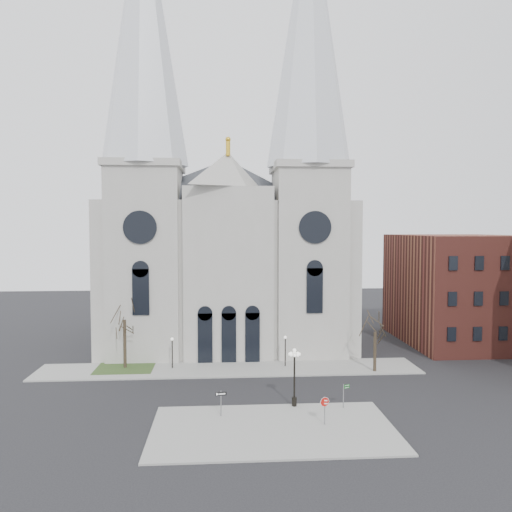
{
  "coord_description": "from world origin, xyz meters",
  "views": [
    {
      "loc": [
        -0.72,
        -40.84,
        14.9
      ],
      "look_at": [
        2.62,
        8.0,
        12.16
      ],
      "focal_mm": 35.0,
      "sensor_mm": 36.0,
      "label": 1
    }
  ],
  "objects": [
    {
      "name": "street_name_sign",
      "position": [
        9.28,
        -1.14,
        1.31
      ],
      "size": [
        0.59,
        0.28,
        1.95
      ],
      "rotation": [
        0.0,
        0.0,
        0.4
      ],
      "color": "slate",
      "rests_on": "sidewalk_near"
    },
    {
      "name": "ped_lamp_left",
      "position": [
        -6.0,
        11.5,
        2.33
      ],
      "size": [
        0.32,
        0.32,
        3.26
      ],
      "color": "black",
      "rests_on": "sidewalk_far"
    },
    {
      "name": "ped_lamp_right",
      "position": [
        6.0,
        11.5,
        2.33
      ],
      "size": [
        0.32,
        0.32,
        3.26
      ],
      "color": "black",
      "rests_on": "sidewalk_far"
    },
    {
      "name": "bg_building_brick",
      "position": [
        30.0,
        22.0,
        7.0
      ],
      "size": [
        14.0,
        18.0,
        14.0
      ],
      "primitive_type": "cube",
      "color": "maroon",
      "rests_on": "ground"
    },
    {
      "name": "cathedral",
      "position": [
        0.0,
        22.86,
        18.48
      ],
      "size": [
        33.0,
        26.66,
        54.0
      ],
      "color": "#A19E96",
      "rests_on": "ground"
    },
    {
      "name": "sidewalk_far",
      "position": [
        0.0,
        11.0,
        0.07
      ],
      "size": [
        40.0,
        6.0,
        0.14
      ],
      "primitive_type": "cube",
      "color": "gray",
      "rests_on": "ground"
    },
    {
      "name": "tree_left",
      "position": [
        -11.0,
        12.0,
        5.58
      ],
      "size": [
        3.2,
        3.2,
        7.5
      ],
      "color": "#2C2319",
      "rests_on": "ground"
    },
    {
      "name": "tree_right",
      "position": [
        15.0,
        9.0,
        4.47
      ],
      "size": [
        3.2,
        3.2,
        6.0
      ],
      "color": "#2C2319",
      "rests_on": "ground"
    },
    {
      "name": "stop_sign",
      "position": [
        6.93,
        -4.57,
        1.68
      ],
      "size": [
        0.76,
        0.12,
        2.12
      ],
      "rotation": [
        0.0,
        0.0,
        -0.12
      ],
      "color": "slate",
      "rests_on": "sidewalk_near"
    },
    {
      "name": "globe_lamp",
      "position": [
        5.23,
        -0.5,
        3.18
      ],
      "size": [
        1.15,
        1.15,
        4.83
      ],
      "rotation": [
        0.0,
        0.0,
        -0.11
      ],
      "color": "black",
      "rests_on": "sidewalk_near"
    },
    {
      "name": "one_way_sign",
      "position": [
        -0.85,
        -2.33,
        1.52
      ],
      "size": [
        0.88,
        0.2,
        2.02
      ],
      "rotation": [
        0.0,
        0.0,
        0.18
      ],
      "color": "slate",
      "rests_on": "sidewalk_near"
    },
    {
      "name": "sidewalk_near",
      "position": [
        3.0,
        -5.0,
        0.07
      ],
      "size": [
        18.0,
        10.0,
        0.14
      ],
      "primitive_type": "cube",
      "color": "gray",
      "rests_on": "ground"
    },
    {
      "name": "grass_patch",
      "position": [
        -11.0,
        12.0,
        0.09
      ],
      "size": [
        6.0,
        5.0,
        0.18
      ],
      "primitive_type": "cube",
      "color": "#29421C",
      "rests_on": "ground"
    },
    {
      "name": "ground",
      "position": [
        0.0,
        0.0,
        0.0
      ],
      "size": [
        160.0,
        160.0,
        0.0
      ],
      "primitive_type": "plane",
      "color": "black",
      "rests_on": "ground"
    }
  ]
}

